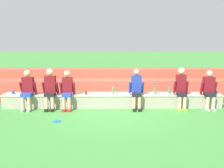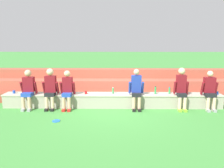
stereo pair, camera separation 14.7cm
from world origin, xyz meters
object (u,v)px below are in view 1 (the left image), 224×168
person_rightmost_edge (209,89)px  plastic_cup_left_end (86,93)px  water_bottle_mid_left (187,91)px  water_bottle_near_right (113,91)px  person_center (67,89)px  frisbee (57,121)px  water_bottle_center_gap (169,90)px  person_far_right (181,87)px  person_far_left (28,89)px  person_left_of_center (50,88)px  plastic_cup_middle (13,92)px  plastic_cup_right_end (216,92)px  person_right_of_center (136,89)px  water_bottle_mid_right (155,90)px

person_rightmost_edge → plastic_cup_left_end: (-4.14, 0.22, -0.17)m
person_rightmost_edge → water_bottle_mid_left: size_ratio=6.16×
water_bottle_near_right → person_rightmost_edge: bearing=-5.3°
person_center → plastic_cup_left_end: person_center is taller
plastic_cup_left_end → frisbee: 1.63m
water_bottle_center_gap → water_bottle_mid_left: (0.61, -0.02, -0.01)m
person_far_right → person_rightmost_edge: person_far_right is taller
person_center → water_bottle_near_right: (1.52, 0.31, -0.12)m
person_far_left → person_rightmost_edge: 6.06m
person_center → person_rightmost_edge: bearing=0.1°
frisbee → person_left_of_center: bearing=112.0°
water_bottle_near_right → frisbee: 2.26m
plastic_cup_middle → plastic_cup_right_end: bearing=-0.5°
plastic_cup_left_end → plastic_cup_right_end: bearing=-0.0°
person_center → person_right_of_center: person_right_of_center is taller
plastic_cup_middle → plastic_cup_right_end: (7.02, -0.07, 0.00)m
person_far_left → water_bottle_near_right: 2.87m
plastic_cup_left_end → water_bottle_center_gap: bearing=1.6°
water_bottle_mid_left → plastic_cup_middle: size_ratio=2.04×
person_right_of_center → plastic_cup_left_end: (-1.71, 0.21, -0.19)m
water_bottle_mid_right → frisbee: water_bottle_mid_right is taller
person_far_right → person_rightmost_edge: 0.94m
plastic_cup_right_end → frisbee: bearing=-165.0°
person_center → water_bottle_mid_left: size_ratio=6.16×
person_far_left → water_bottle_mid_right: size_ratio=4.79×
person_far_left → plastic_cup_right_end: bearing=1.6°
plastic_cup_middle → water_bottle_mid_right: bearing=-0.4°
person_left_of_center → plastic_cup_left_end: size_ratio=13.04×
person_rightmost_edge → person_center: bearing=-179.9°
person_rightmost_edge → water_bottle_mid_right: person_rightmost_edge is taller
water_bottle_mid_right → water_bottle_center_gap: bearing=6.5°
water_bottle_near_right → person_left_of_center: bearing=-171.8°
person_left_of_center → water_bottle_near_right: person_left_of_center is taller
person_right_of_center → water_bottle_mid_left: person_right_of_center is taller
person_rightmost_edge → water_bottle_near_right: size_ratio=5.96×
person_far_right → water_bottle_mid_left: size_ratio=6.62×
plastic_cup_middle → person_center: bearing=-8.5°
water_bottle_mid_left → water_bottle_mid_right: bearing=-178.1°
person_far_left → water_bottle_center_gap: bearing=3.2°
person_right_of_center → frisbee: size_ratio=6.00×
person_left_of_center → person_far_right: bearing=0.2°
person_right_of_center → plastic_cup_middle: (-4.24, 0.27, -0.19)m
water_bottle_mid_right → plastic_cup_middle: water_bottle_mid_right is taller
person_left_of_center → plastic_cup_right_end: size_ratio=12.85×
water_bottle_mid_left → plastic_cup_right_end: water_bottle_mid_left is taller
person_center → plastic_cup_right_end: person_center is taller
water_bottle_mid_left → plastic_cup_middle: 6.02m
person_center → person_right_of_center: size_ratio=0.96×
person_far_right → person_right_of_center: bearing=-180.0°
person_far_right → plastic_cup_left_end: 3.22m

